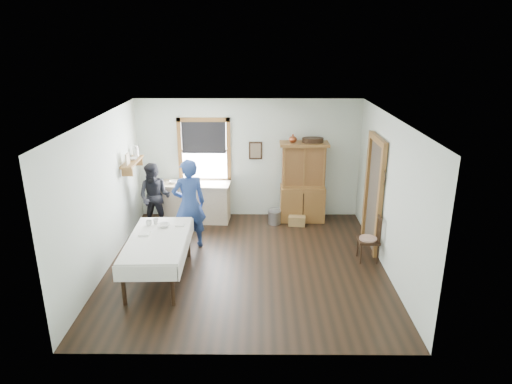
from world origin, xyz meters
TOP-DOWN VIEW (x-y plane):
  - room at (0.00, 0.00)m, footprint 5.01×5.01m
  - window at (-1.00, 2.46)m, footprint 1.18×0.07m
  - doorway at (2.46, 0.85)m, footprint 0.09×1.14m
  - wall_shelf at (-2.37, 1.54)m, footprint 0.24×1.00m
  - framed_picture at (0.15, 2.46)m, footprint 0.30×0.04m
  - rug_beater at (2.45, 0.30)m, footprint 0.01×0.27m
  - work_counter at (-1.19, 2.13)m, footprint 1.58×0.68m
  - china_hutch at (1.21, 2.16)m, footprint 1.06×0.51m
  - dining_table at (-1.49, -0.50)m, footprint 1.05×1.93m
  - spindle_chair at (2.26, 0.20)m, footprint 0.43×0.43m
  - pail at (0.58, 1.95)m, footprint 0.35×0.35m
  - wicker_basket at (1.07, 1.87)m, footprint 0.40×0.30m
  - woman_blue at (-1.13, 0.77)m, footprint 0.71×0.60m
  - figure_dark at (-1.99, 1.64)m, footprint 0.73×0.61m
  - table_cup_a at (-1.75, 0.05)m, footprint 0.13×0.13m
  - table_cup_b at (-1.64, 0.11)m, footprint 0.11×0.11m
  - table_bowl at (-1.47, -0.02)m, footprint 0.31×0.31m
  - counter_book at (-1.31, 2.21)m, footprint 0.18×0.23m
  - counter_bowl at (-1.67, 2.12)m, footprint 0.24×0.24m
  - shelf_bowl at (-2.37, 1.55)m, footprint 0.22×0.22m

SIDE VIEW (x-z plane):
  - wicker_basket at x=1.07m, z-range 0.00..0.22m
  - pail at x=0.58m, z-range 0.00..0.30m
  - dining_table at x=-1.49m, z-range 0.00..0.76m
  - work_counter at x=-1.19m, z-range 0.00..0.88m
  - spindle_chair at x=2.26m, z-range 0.00..0.90m
  - figure_dark at x=-1.99m, z-range 0.00..1.36m
  - table_bowl at x=-1.47m, z-range 0.76..0.82m
  - table_cup_a at x=-1.75m, z-range 0.76..0.85m
  - table_cup_b at x=-1.64m, z-range 0.76..0.86m
  - woman_blue at x=-1.13m, z-range 0.00..1.67m
  - counter_book at x=-1.31m, z-range 0.88..0.91m
  - china_hutch at x=1.21m, z-range 0.00..1.80m
  - counter_bowl at x=-1.67m, z-range 0.88..0.95m
  - doorway at x=2.46m, z-range 0.05..2.27m
  - room at x=0.00m, z-range 0.00..2.70m
  - framed_picture at x=0.15m, z-range 1.35..1.75m
  - wall_shelf at x=-2.37m, z-range 1.35..1.79m
  - shelf_bowl at x=-2.37m, z-range 1.57..1.62m
  - window at x=-1.00m, z-range 0.89..2.37m
  - rug_beater at x=2.45m, z-range 1.58..1.86m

